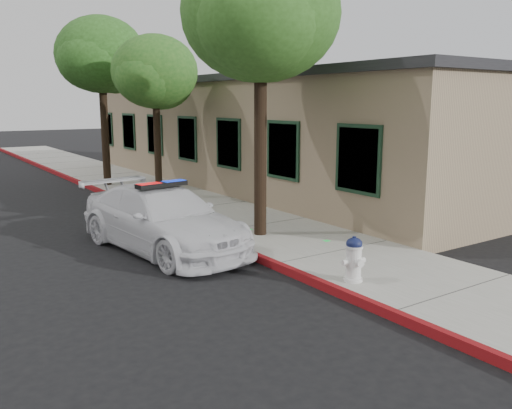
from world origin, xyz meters
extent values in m
plane|color=black|center=(0.00, 0.00, 0.00)|extent=(120.00, 120.00, 0.00)
cube|color=gray|center=(1.60, 3.00, 0.07)|extent=(3.20, 60.00, 0.15)
cube|color=maroon|center=(0.06, 3.00, 0.08)|extent=(0.14, 60.00, 0.16)
cube|color=#988563|center=(6.70, 9.00, 2.00)|extent=(7.00, 20.00, 4.00)
cube|color=black|center=(6.70, 9.00, 4.12)|extent=(7.30, 20.30, 0.24)
cube|color=black|center=(3.17, 1.00, 1.95)|extent=(0.08, 1.48, 1.68)
cube|color=black|center=(3.17, 4.00, 1.95)|extent=(0.08, 1.48, 1.68)
cube|color=black|center=(3.17, 7.00, 1.95)|extent=(0.08, 1.48, 1.68)
cube|color=black|center=(3.17, 10.00, 1.95)|extent=(0.08, 1.48, 1.68)
cube|color=black|center=(3.17, 13.00, 1.95)|extent=(0.08, 1.48, 1.68)
cube|color=black|center=(3.17, 16.00, 1.95)|extent=(0.08, 1.48, 1.68)
cube|color=black|center=(3.17, 19.00, 1.95)|extent=(0.08, 1.48, 1.68)
imported|color=silver|center=(-1.20, 2.67, 0.72)|extent=(2.67, 5.19, 1.44)
cube|color=black|center=(-1.20, 2.67, 1.50)|extent=(1.23, 0.44, 0.10)
cube|color=red|center=(-1.51, 2.63, 1.51)|extent=(0.55, 0.31, 0.11)
cube|color=#0C2AD7|center=(-0.88, 2.72, 1.51)|extent=(0.55, 0.31, 0.11)
cylinder|color=silver|center=(0.53, -1.62, 0.18)|extent=(0.34, 0.34, 0.06)
cylinder|color=silver|center=(0.53, -1.62, 0.48)|extent=(0.28, 0.28, 0.55)
cylinder|color=silver|center=(0.53, -1.62, 0.78)|extent=(0.32, 0.32, 0.04)
ellipsoid|color=#10173D|center=(0.53, -1.62, 0.84)|extent=(0.29, 0.29, 0.22)
cylinder|color=#10173D|center=(0.53, -1.62, 0.94)|extent=(0.07, 0.07, 0.06)
cylinder|color=silver|center=(0.36, -1.59, 0.51)|extent=(0.14, 0.13, 0.11)
cylinder|color=silver|center=(0.70, -1.65, 0.51)|extent=(0.14, 0.13, 0.11)
cylinder|color=silver|center=(0.50, -1.78, 0.53)|extent=(0.16, 0.14, 0.14)
cylinder|color=black|center=(1.11, 2.16, 2.20)|extent=(0.30, 0.30, 4.10)
ellipsoid|color=#295319|center=(1.11, 2.16, 5.27)|extent=(3.64, 3.64, 3.10)
ellipsoid|color=#295319|center=(1.59, 2.62, 4.93)|extent=(2.73, 2.73, 2.32)
ellipsoid|color=#295319|center=(0.75, 1.72, 5.05)|extent=(2.85, 2.85, 2.42)
cylinder|color=black|center=(1.16, 8.19, 1.81)|extent=(0.23, 0.23, 3.31)
ellipsoid|color=#1E531A|center=(1.16, 8.19, 4.27)|extent=(2.77, 2.77, 2.36)
ellipsoid|color=#1E531A|center=(1.47, 8.51, 4.00)|extent=(2.24, 2.24, 1.90)
ellipsoid|color=#1E531A|center=(0.84, 7.95, 4.09)|extent=(2.15, 2.15, 1.83)
cylinder|color=black|center=(0.70, 12.01, 2.10)|extent=(0.29, 0.29, 3.89)
ellipsoid|color=#214716|center=(0.70, 12.01, 5.04)|extent=(3.34, 3.34, 2.84)
ellipsoid|color=#214716|center=(1.27, 12.19, 4.71)|extent=(2.56, 2.56, 2.17)
ellipsoid|color=#214716|center=(0.34, 11.71, 4.82)|extent=(2.67, 2.67, 2.27)
camera|label=1|loc=(-6.03, -8.18, 3.30)|focal=37.36mm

